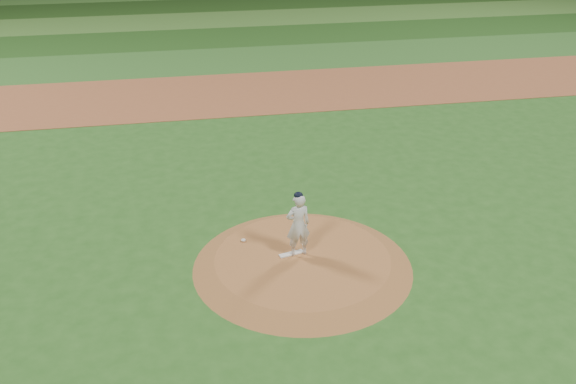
{
  "coord_description": "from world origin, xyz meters",
  "views": [
    {
      "loc": [
        -2.82,
        -13.22,
        8.98
      ],
      "look_at": [
        0.0,
        2.0,
        1.1
      ],
      "focal_mm": 40.0,
      "sensor_mm": 36.0,
      "label": 1
    }
  ],
  "objects_px": {
    "pitchers_mound": "(302,262)",
    "pitcher_on_mound": "(298,224)",
    "pitching_rubber": "(291,254)",
    "rosin_bag": "(243,240)"
  },
  "relations": [
    {
      "from": "pitchers_mound",
      "to": "pitcher_on_mound",
      "type": "distance_m",
      "value": 1.01
    },
    {
      "from": "pitching_rubber",
      "to": "rosin_bag",
      "type": "height_order",
      "value": "rosin_bag"
    },
    {
      "from": "pitchers_mound",
      "to": "pitching_rubber",
      "type": "relative_size",
      "value": 8.68
    },
    {
      "from": "pitching_rubber",
      "to": "rosin_bag",
      "type": "relative_size",
      "value": 5.01
    },
    {
      "from": "pitchers_mound",
      "to": "rosin_bag",
      "type": "distance_m",
      "value": 1.73
    },
    {
      "from": "pitchers_mound",
      "to": "pitcher_on_mound",
      "type": "bearing_deg",
      "value": 110.62
    },
    {
      "from": "pitchers_mound",
      "to": "pitcher_on_mound",
      "type": "xyz_separation_m",
      "value": [
        -0.08,
        0.21,
        0.98
      ]
    },
    {
      "from": "pitching_rubber",
      "to": "pitcher_on_mound",
      "type": "distance_m",
      "value": 0.86
    },
    {
      "from": "rosin_bag",
      "to": "pitcher_on_mound",
      "type": "bearing_deg",
      "value": -33.88
    },
    {
      "from": "pitchers_mound",
      "to": "pitching_rubber",
      "type": "distance_m",
      "value": 0.36
    }
  ]
}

